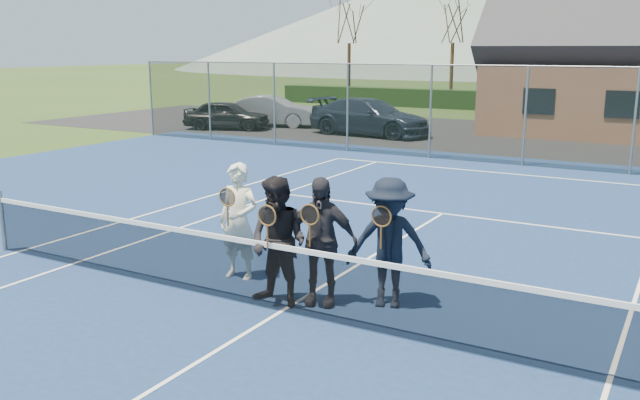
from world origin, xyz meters
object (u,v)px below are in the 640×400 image
(car_a, at_px, (227,115))
(player_c, at_px, (320,241))
(car_b, at_px, (272,111))
(player_a, at_px, (239,221))
(car_c, at_px, (370,117))
(player_d, at_px, (389,243))
(tennis_net, at_px, (281,275))
(player_b, at_px, (279,242))

(car_a, relative_size, player_c, 2.08)
(car_b, distance_m, player_a, 21.17)
(car_c, distance_m, player_d, 19.04)
(car_c, xyz_separation_m, player_d, (8.44, -17.07, 0.17))
(tennis_net, distance_m, player_b, 0.48)
(car_c, relative_size, player_b, 2.89)
(car_c, bearing_deg, car_b, 87.26)
(car_c, distance_m, player_a, 18.14)
(car_c, height_order, tennis_net, car_c)
(player_c, bearing_deg, tennis_net, -118.19)
(player_b, bearing_deg, player_a, 150.63)
(player_c, bearing_deg, player_a, 168.46)
(player_d, bearing_deg, tennis_net, -141.21)
(player_c, relative_size, player_d, 1.00)
(car_a, bearing_deg, player_c, -158.49)
(player_a, bearing_deg, tennis_net, -33.24)
(car_c, distance_m, tennis_net, 19.42)
(player_d, bearing_deg, player_a, -178.66)
(car_c, bearing_deg, player_d, -148.22)
(tennis_net, bearing_deg, player_a, 146.76)
(player_b, bearing_deg, car_c, 111.79)
(car_a, height_order, car_b, car_b)
(car_a, distance_m, player_b, 21.32)
(player_d, bearing_deg, player_b, -152.12)
(tennis_net, height_order, player_c, player_c)
(tennis_net, relative_size, player_b, 6.49)
(car_a, distance_m, tennis_net, 21.61)
(player_b, distance_m, player_d, 1.50)
(car_a, bearing_deg, car_c, -98.06)
(player_b, xyz_separation_m, player_d, (1.33, 0.70, -0.00))
(player_b, bearing_deg, car_b, 123.86)
(car_c, distance_m, player_c, 19.03)
(player_c, bearing_deg, car_b, 125.31)
(tennis_net, xyz_separation_m, player_b, (-0.18, 0.22, 0.38))
(car_c, relative_size, player_c, 2.89)
(player_a, bearing_deg, player_d, 1.34)
(tennis_net, bearing_deg, car_a, 129.22)
(tennis_net, xyz_separation_m, player_a, (-1.32, 0.87, 0.38))
(player_a, distance_m, player_b, 1.32)
(player_d, bearing_deg, car_b, 127.67)
(car_a, xyz_separation_m, car_b, (1.04, 2.03, 0.06))
(car_a, relative_size, player_d, 2.08)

